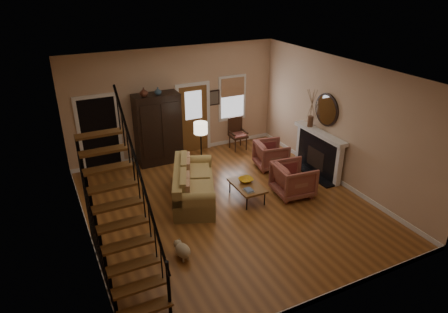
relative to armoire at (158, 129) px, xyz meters
name	(u,v)px	position (x,y,z in m)	size (l,w,h in m)	color
room	(183,128)	(0.29, -1.39, 0.46)	(7.00, 7.33, 3.30)	brown
staircase	(118,201)	(-2.08, -4.45, 0.55)	(0.94, 2.80, 3.20)	brown
fireplace	(320,148)	(3.83, -2.65, -0.31)	(0.33, 1.95, 2.30)	black
armoire	(158,129)	(0.00, 0.00, 0.00)	(1.30, 0.60, 2.10)	black
vase_a	(144,92)	(-0.35, -0.10, 1.17)	(0.24, 0.24, 0.25)	#4C2619
vase_b	(158,91)	(0.05, -0.10, 1.16)	(0.20, 0.20, 0.21)	#334C60
sofa	(194,184)	(0.11, -2.46, -0.63)	(0.97, 2.23, 0.83)	#A78B4B
coffee_table	(247,192)	(1.29, -3.05, -0.85)	(0.62, 1.06, 0.41)	brown
bowl	(246,180)	(1.34, -2.90, -0.60)	(0.36, 0.36, 0.09)	gold
books	(249,190)	(1.17, -3.35, -0.62)	(0.19, 0.26, 0.05)	beige
armchair_left	(293,179)	(2.46, -3.38, -0.62)	(0.92, 0.94, 0.86)	maroon
armchair_right	(271,155)	(2.79, -1.80, -0.65)	(0.84, 0.87, 0.79)	maroon
floor_lamp	(201,150)	(0.75, -1.45, -0.25)	(0.37, 0.37, 1.60)	black
side_chair	(238,134)	(2.55, -0.20, -0.54)	(0.54, 0.54, 1.02)	#3A2212
dog	(183,251)	(-0.97, -4.51, -0.88)	(0.27, 0.46, 0.33)	#CAB38A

